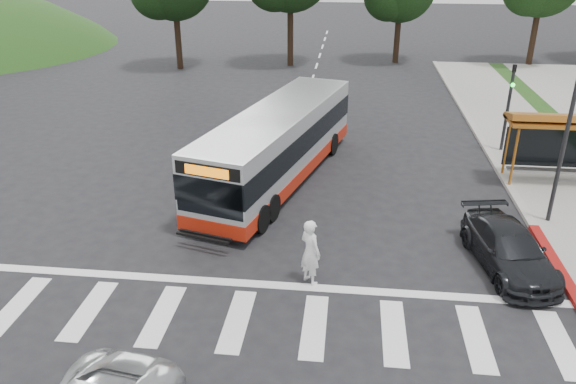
# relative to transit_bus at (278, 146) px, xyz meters

# --- Properties ---
(ground) EXTENTS (140.00, 140.00, 0.00)m
(ground) POSITION_rel_transit_bus_xyz_m (0.11, -4.19, -1.45)
(ground) COLOR black
(ground) RESTS_ON ground
(sidewalk_east) EXTENTS (4.00, 40.00, 0.12)m
(sidewalk_east) POSITION_rel_transit_bus_xyz_m (11.11, 3.81, -1.39)
(sidewalk_east) COLOR gray
(sidewalk_east) RESTS_ON ground
(curb_east) EXTENTS (0.30, 40.00, 0.15)m
(curb_east) POSITION_rel_transit_bus_xyz_m (9.11, 3.81, -1.37)
(curb_east) COLOR #9E9991
(curb_east) RESTS_ON ground
(curb_east_red) EXTENTS (0.32, 6.00, 0.15)m
(curb_east_red) POSITION_rel_transit_bus_xyz_m (9.11, -6.19, -1.37)
(curb_east_red) COLOR maroon
(curb_east_red) RESTS_ON ground
(crosswalk_ladder) EXTENTS (18.00, 2.60, 0.01)m
(crosswalk_ladder) POSITION_rel_transit_bus_xyz_m (0.11, -9.19, -1.44)
(crosswalk_ladder) COLOR silver
(crosswalk_ladder) RESTS_ON ground
(bus_shelter) EXTENTS (4.20, 1.60, 2.86)m
(bus_shelter) POSITION_rel_transit_bus_xyz_m (10.91, 0.91, 0.90)
(bus_shelter) COLOR #A55D1B
(bus_shelter) RESTS_ON sidewalk_east
(traffic_signal_ne_tall) EXTENTS (0.18, 0.37, 6.50)m
(traffic_signal_ne_tall) POSITION_rel_transit_bus_xyz_m (9.71, -2.70, 2.43)
(traffic_signal_ne_tall) COLOR black
(traffic_signal_ne_tall) RESTS_ON ground
(traffic_signal_ne_short) EXTENTS (0.18, 0.37, 4.00)m
(traffic_signal_ne_short) POSITION_rel_transit_bus_xyz_m (9.71, 4.30, 1.03)
(traffic_signal_ne_short) COLOR black
(traffic_signal_ne_short) RESTS_ON ground
(transit_bus) EXTENTS (5.28, 11.46, 2.90)m
(transit_bus) POSITION_rel_transit_bus_xyz_m (0.00, 0.00, 0.00)
(transit_bus) COLOR #ABADB0
(transit_bus) RESTS_ON ground
(pedestrian) EXTENTS (0.85, 0.84, 1.98)m
(pedestrian) POSITION_rel_transit_bus_xyz_m (1.83, -7.20, -0.46)
(pedestrian) COLOR white
(pedestrian) RESTS_ON ground
(dark_sedan) EXTENTS (2.53, 4.58, 1.26)m
(dark_sedan) POSITION_rel_transit_bus_xyz_m (7.61, -5.76, -0.82)
(dark_sedan) COLOR black
(dark_sedan) RESTS_ON ground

